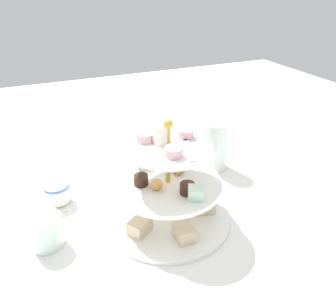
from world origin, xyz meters
TOP-DOWN VIEW (x-y plane):
  - ground_plane at (0.00, 0.00)m, footprint 2.40×2.40m
  - tiered_serving_stand at (0.00, -0.00)m, footprint 0.28×0.28m
  - water_glass_tall_right at (0.15, -0.21)m, footprint 0.07×0.07m
  - water_glass_short_left at (0.02, 0.25)m, footprint 0.06×0.06m
  - teacup_with_saucer at (0.15, 0.22)m, footprint 0.09×0.09m
  - butter_knife_left at (-0.21, -0.22)m, footprint 0.14×0.12m
  - butter_knife_right at (0.30, 0.05)m, footprint 0.05×0.17m

SIDE VIEW (x-z plane):
  - ground_plane at x=0.00m, z-range 0.00..0.00m
  - butter_knife_left at x=-0.21m, z-range 0.00..0.00m
  - butter_knife_right at x=0.30m, z-range 0.00..0.00m
  - teacup_with_saucer at x=0.15m, z-range 0.00..0.05m
  - water_glass_short_left at x=0.02m, z-range 0.00..0.07m
  - water_glass_tall_right at x=0.15m, z-range 0.00..0.14m
  - tiered_serving_stand at x=0.00m, z-range -0.05..0.19m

